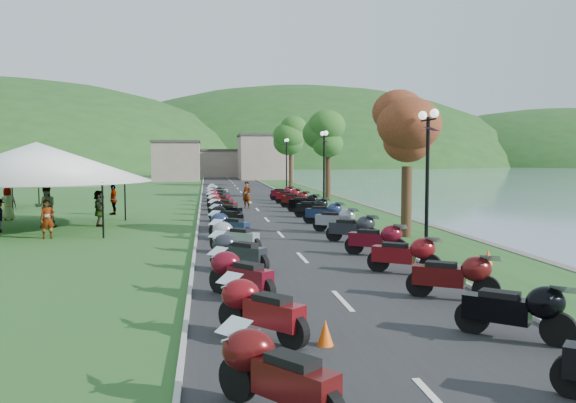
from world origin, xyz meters
name	(u,v)px	position (x,y,z in m)	size (l,w,h in m)	color
road	(250,202)	(0.00, 40.00, 0.01)	(7.00, 120.00, 0.02)	#272729
hills_backdrop	(216,165)	(0.00, 200.00, 0.00)	(360.00, 120.00, 76.00)	#285621
far_building	(214,161)	(-2.00, 85.00, 2.50)	(18.00, 16.00, 5.00)	gray
moto_row_left	(231,232)	(-2.23, 18.91, 0.55)	(2.60, 52.33, 1.10)	#331411
moto_row_right	(344,224)	(2.49, 20.81, 0.55)	(2.60, 43.22, 1.10)	#331411
vendor_tent_main	(38,186)	(-10.76, 25.34, 2.00)	(6.86, 6.86, 4.00)	white
tree_lakeside	(407,157)	(5.09, 20.58, 3.34)	(2.41, 2.41, 6.68)	#316A24
pedestrian_a	(48,239)	(-9.56, 22.10, 0.00)	(0.58, 0.43, 1.60)	slate
pedestrian_b	(47,228)	(-10.59, 25.99, 0.00)	(0.96, 0.53, 1.97)	slate
traffic_cone_near	(325,333)	(-1.04, 6.78, 0.24)	(0.31, 0.31, 0.49)	#F2590C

